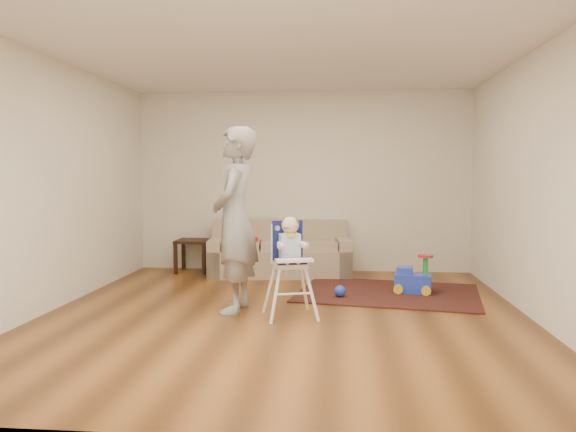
# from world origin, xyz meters

# --- Properties ---
(ground) EXTENTS (5.50, 5.50, 0.00)m
(ground) POSITION_xyz_m (0.00, 0.00, 0.00)
(ground) COLOR #502C12
(ground) RESTS_ON ground
(room_envelope) EXTENTS (5.04, 5.52, 2.72)m
(room_envelope) POSITION_xyz_m (0.00, 0.53, 1.88)
(room_envelope) COLOR silver
(room_envelope) RESTS_ON ground
(sofa) EXTENTS (2.09, 1.03, 0.78)m
(sofa) POSITION_xyz_m (-0.30, 2.30, 0.39)
(sofa) COLOR gray
(sofa) RESTS_ON ground
(side_table) EXTENTS (0.48, 0.48, 0.48)m
(side_table) POSITION_xyz_m (-1.62, 2.46, 0.24)
(side_table) COLOR black
(side_table) RESTS_ON ground
(area_rug) EXTENTS (2.38, 1.94, 0.02)m
(area_rug) POSITION_xyz_m (1.16, 1.15, 0.01)
(area_rug) COLOR black
(area_rug) RESTS_ON ground
(ride_on_toy) EXTENTS (0.48, 0.38, 0.47)m
(ride_on_toy) POSITION_xyz_m (1.46, 1.18, 0.25)
(ride_on_toy) COLOR blue
(ride_on_toy) RESTS_ON area_rug
(toy_ball) EXTENTS (0.14, 0.14, 0.14)m
(toy_ball) POSITION_xyz_m (0.57, 0.84, 0.08)
(toy_ball) COLOR blue
(toy_ball) RESTS_ON area_rug
(high_chair) EXTENTS (0.60, 0.60, 1.04)m
(high_chair) POSITION_xyz_m (0.07, -0.08, 0.50)
(high_chair) COLOR white
(high_chair) RESTS_ON ground
(adult) EXTENTS (0.48, 0.72, 1.96)m
(adult) POSITION_xyz_m (-0.54, 0.11, 0.98)
(adult) COLOR gray
(adult) RESTS_ON ground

